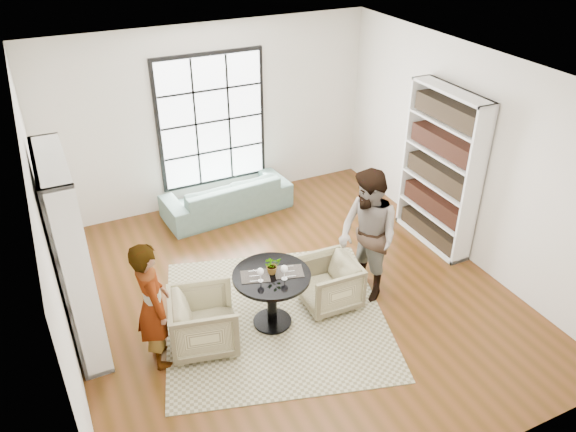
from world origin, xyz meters
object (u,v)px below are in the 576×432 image
armchair_left (204,321)px  person_right (368,236)px  wine_glass_left (260,272)px  flower_centerpiece (272,265)px  sofa (227,196)px  armchair_right (328,283)px  pedestal_table (272,288)px  wine_glass_right (284,269)px  person_left (153,305)px

armchair_left → person_right: (2.24, 0.04, 0.55)m
wine_glass_left → flower_centerpiece: (0.19, 0.09, -0.02)m
sofa → armchair_right: bearing=92.4°
wine_glass_left → flower_centerpiece: size_ratio=0.82×
pedestal_table → person_right: person_right is taller
sofa → flower_centerpiece: flower_centerpiece is taller
pedestal_table → armchair_right: bearing=3.0°
person_right → wine_glass_right: size_ratio=9.32×
flower_centerpiece → sofa: bearing=81.5°
sofa → person_right: 3.02m
pedestal_table → person_right: (1.37, 0.04, 0.35)m
armchair_left → armchair_right: armchair_left is taller
armchair_left → person_left: size_ratio=0.49×
person_left → wine_glass_left: bearing=-93.7°
armchair_right → person_left: size_ratio=0.45×
person_left → flower_centerpiece: (1.45, 0.03, 0.07)m
armchair_right → person_left: bearing=-86.8°
armchair_left → armchair_right: (1.69, 0.04, -0.03)m
flower_centerpiece → armchair_right: bearing=0.7°
armchair_right → person_left: 2.29m
person_left → person_right: 2.80m
wine_glass_left → flower_centerpiece: flower_centerpiece is taller
sofa → flower_centerpiece: bearing=76.5°
pedestal_table → flower_centerpiece: 0.32m
armchair_left → wine_glass_left: size_ratio=4.25×
armchair_left → wine_glass_left: 0.89m
pedestal_table → sofa: 2.90m
person_right → wine_glass_right: person_right is taller
armchair_right → wine_glass_left: wine_glass_left is taller
person_left → wine_glass_right: 1.54m
armchair_right → pedestal_table: bearing=-85.0°
armchair_left → armchair_right: bearing=-75.8°
armchair_left → person_right: person_right is taller
pedestal_table → sofa: bearing=81.0°
pedestal_table → wine_glass_right: wine_glass_right is taller
armchair_left → wine_glass_left: (0.71, -0.06, 0.53)m
person_left → sofa: bearing=-34.3°
pedestal_table → armchair_right: 0.85m
wine_glass_right → flower_centerpiece: (-0.08, 0.18, -0.03)m
sofa → person_left: person_left is taller
flower_centerpiece → wine_glass_left: bearing=-154.2°
flower_centerpiece → wine_glass_right: bearing=-66.5°
sofa → armchair_right: 2.84m
armchair_right → wine_glass_right: bearing=-73.4°
sofa → wine_glass_right: (-0.35, -3.00, 0.59)m
pedestal_table → person_left: person_left is taller
flower_centerpiece → pedestal_table: bearing=-129.8°
armchair_left → person_right: 2.31m
armchair_right → wine_glass_left: 1.14m
person_left → person_right: bearing=-90.1°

